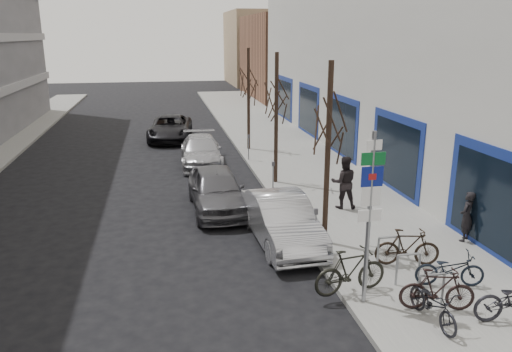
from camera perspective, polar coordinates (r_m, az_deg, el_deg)
name	(u,v)px	position (r m, az deg, el deg)	size (l,w,h in m)	color
ground	(263,317)	(11.74, 0.83, -15.85)	(120.00, 120.00, 0.00)	black
sidewalk_east	(318,181)	(21.70, 7.13, -0.56)	(5.00, 70.00, 0.15)	slate
commercial_building	(501,56)	(32.07, 26.20, 12.22)	(20.00, 32.00, 10.00)	#B7B7B2
brick_building_far	(309,57)	(52.04, 6.10, 13.41)	(12.00, 14.00, 8.00)	brown
tan_building_far	(279,48)	(66.63, 2.70, 14.44)	(13.00, 12.00, 9.00)	#937A5B
highway_sign_pole	(370,209)	(11.35, 12.87, -3.64)	(0.55, 0.10, 4.20)	gray
bike_rack	(408,265)	(13.12, 17.01, -9.72)	(0.66, 2.26, 0.83)	gray
tree_near	(329,111)	(14.21, 8.39, 7.34)	(1.80, 1.80, 5.50)	black
tree_mid	(277,88)	(20.41, 2.36, 10.06)	(1.80, 1.80, 5.50)	black
tree_far	(248,75)	(26.76, -0.87, 11.45)	(1.80, 1.80, 5.50)	black
meter_front	(316,225)	(14.43, 6.83, -5.59)	(0.10, 0.08, 1.27)	gray
meter_mid	(273,174)	(19.47, 1.97, 0.21)	(0.10, 0.08, 1.27)	gray
meter_back	(249,145)	(24.70, -0.86, 3.60)	(0.10, 0.08, 1.27)	gray
bike_near_left	(433,301)	(11.67, 19.62, -13.33)	(0.50, 1.66, 1.02)	black
bike_near_right	(437,289)	(12.17, 20.01, -12.06)	(0.51, 1.70, 1.03)	black
bike_mid_curb	(450,266)	(13.38, 21.30, -9.60)	(0.51, 1.69, 1.03)	black
bike_mid_inner	(351,271)	(12.34, 10.76, -10.57)	(0.57, 1.92, 1.17)	black
bike_far_inner	(407,247)	(14.11, 16.91, -7.75)	(0.52, 1.75, 1.06)	black
parked_car_front	(282,220)	(15.20, 2.97, -5.05)	(1.59, 4.55, 1.50)	#B3B4B9
parked_car_mid	(217,189)	(18.07, -4.53, -1.53)	(1.84, 4.57, 1.56)	#545459
parked_car_back	(201,151)	(24.49, -6.29, 2.86)	(1.94, 4.77, 1.38)	#A9A9AF
lane_car	(170,128)	(30.71, -9.76, 5.44)	(2.40, 5.19, 1.44)	black
pedestrian_near	(467,216)	(16.25, 22.93, -4.28)	(0.56, 0.37, 1.55)	black
pedestrian_far	(344,182)	(18.01, 10.01, -0.68)	(0.71, 0.48, 1.93)	black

